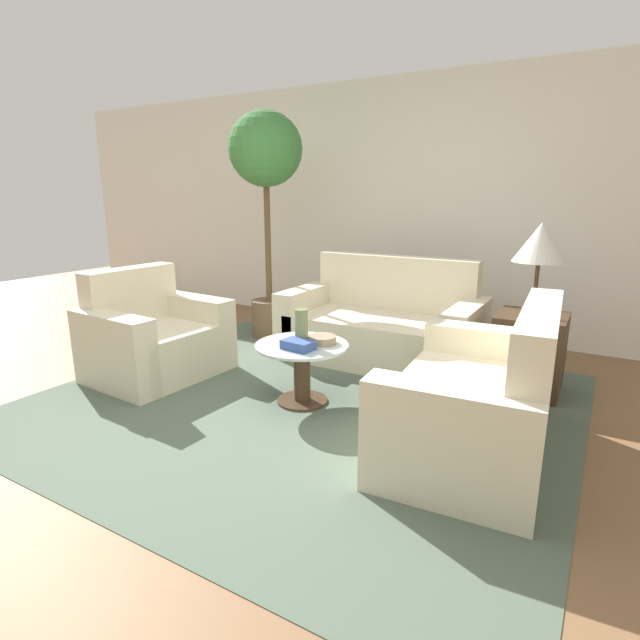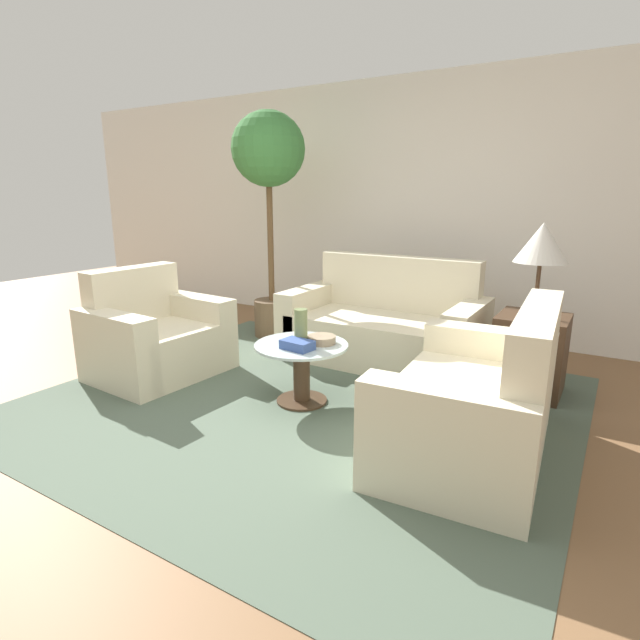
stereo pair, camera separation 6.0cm
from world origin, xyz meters
name	(u,v)px [view 2 (the right image)]	position (x,y,z in m)	size (l,w,h in m)	color
ground_plane	(230,444)	(0.00, 0.00, 0.00)	(14.00, 14.00, 0.00)	brown
wall_back	(421,208)	(0.00, 3.05, 1.30)	(10.00, 0.06, 2.60)	white
rug	(302,401)	(0.02, 0.74, 0.00)	(3.59, 3.23, 0.01)	#4C5B4C
sofa_main	(385,328)	(0.13, 1.94, 0.28)	(1.70, 0.86, 0.90)	beige
armchair	(155,340)	(-1.34, 0.61, 0.28)	(0.85, 1.04, 0.86)	beige
loveseat	(482,408)	(1.29, 0.66, 0.28)	(0.90, 1.42, 0.88)	beige
coffee_table	(301,365)	(0.02, 0.74, 0.28)	(0.65, 0.65, 0.43)	#422D1E
side_table	(530,354)	(1.36, 1.78, 0.29)	(0.48, 0.48, 0.59)	#422D1E
table_lamp	(542,244)	(1.36, 1.78, 1.10)	(0.37, 0.37, 0.67)	#422D1E
potted_plant	(269,173)	(-1.18, 2.01, 1.64)	(0.71, 0.71, 2.21)	brown
vase	(301,327)	(0.02, 0.74, 0.56)	(0.09, 0.09, 0.25)	#6B7A4C
bowl	(322,340)	(0.13, 0.83, 0.46)	(0.20, 0.20, 0.05)	gray
book_stack	(297,345)	(0.07, 0.63, 0.46)	(0.22, 0.16, 0.06)	#334C8C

